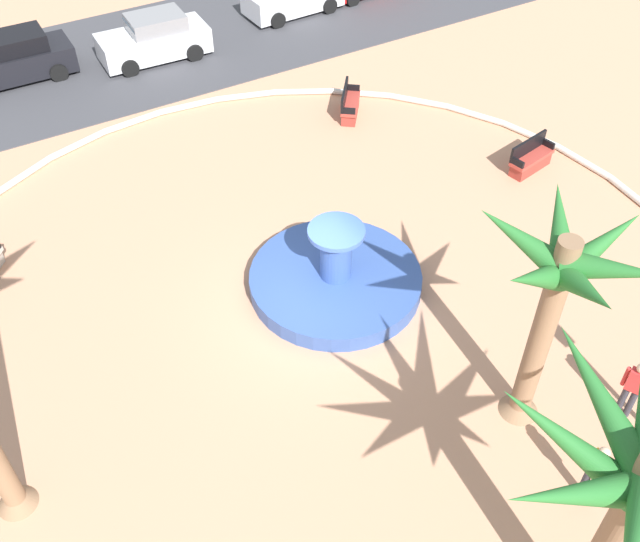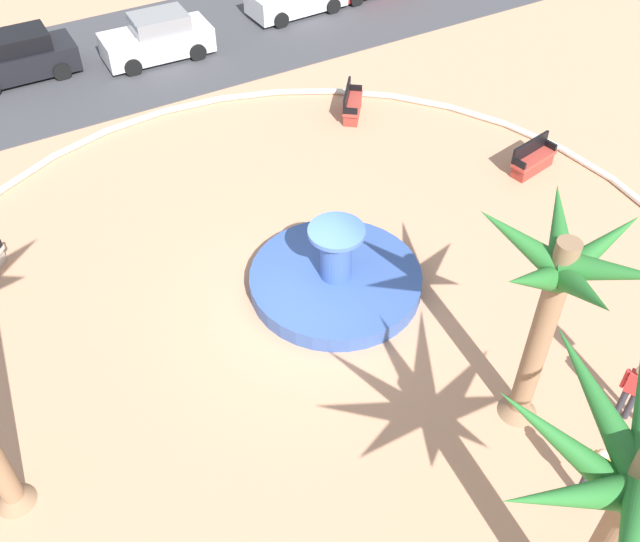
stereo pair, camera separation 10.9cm
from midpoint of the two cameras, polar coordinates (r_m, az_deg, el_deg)
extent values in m
plane|color=tan|center=(18.12, -0.36, -2.72)|extent=(80.00, 80.00, 0.00)
torus|color=silver|center=(18.05, -0.36, -2.50)|extent=(20.76, 20.76, 0.20)
cube|color=#424247|center=(29.47, -15.29, 15.76)|extent=(48.00, 8.00, 0.03)
cylinder|color=#38569E|center=(18.42, 1.39, -0.76)|extent=(4.36, 4.36, 0.45)
cylinder|color=#236093|center=(18.45, 1.39, -0.84)|extent=(3.83, 3.83, 0.34)
cylinder|color=#38569E|center=(17.81, 1.44, 1.30)|extent=(0.78, 0.78, 1.35)
cylinder|color=#3D5FAD|center=(17.32, 1.49, 3.10)|extent=(1.39, 1.39, 0.12)
cylinder|color=#8E6B4C|center=(14.82, 17.07, -4.96)|extent=(0.45, 0.45, 4.89)
cone|color=#8E6B4C|center=(16.48, 15.50, -10.03)|extent=(0.86, 0.86, 0.50)
cone|color=#28702D|center=(13.92, 21.26, 1.82)|extent=(1.87, 0.66, 1.30)
cone|color=#28702D|center=(14.00, 18.43, 3.32)|extent=(1.54, 1.84, 1.19)
cone|color=#28702D|center=(13.48, 15.63, 2.34)|extent=(1.38, 1.91, 1.18)
cone|color=#28702D|center=(12.92, 16.69, -0.66)|extent=(1.90, 0.80, 1.33)
cone|color=#28702D|center=(12.90, 20.16, -1.49)|extent=(1.22, 1.93, 1.24)
cone|color=#28702D|center=(13.29, 22.37, -0.07)|extent=(1.38, 1.91, 1.07)
cone|color=#8E6B4C|center=(15.89, -22.70, -15.83)|extent=(0.79, 0.79, 0.50)
cone|color=#28702D|center=(10.97, 21.29, -9.62)|extent=(0.94, 2.51, 1.30)
cone|color=#28702D|center=(10.63, 19.13, -12.88)|extent=(1.76, 2.30, 1.64)
cone|color=#28702D|center=(10.10, 19.68, -16.27)|extent=(2.50, 1.11, 1.41)
cube|color=#B73D33|center=(24.85, 2.72, 12.97)|extent=(1.38, 1.57, 0.12)
cube|color=black|center=(24.71, 2.25, 13.61)|extent=(1.05, 1.31, 0.50)
cube|color=#9C342B|center=(24.98, 2.70, 12.47)|extent=(1.27, 1.44, 0.39)
cube|color=black|center=(25.43, 2.92, 14.10)|extent=(0.40, 0.34, 0.24)
cube|color=black|center=(24.14, 2.54, 12.36)|extent=(0.40, 0.34, 0.24)
cube|color=#B73D33|center=(23.09, 16.54, 8.44)|extent=(1.67, 0.79, 0.12)
cube|color=black|center=(23.02, 16.27, 9.30)|extent=(1.59, 0.38, 0.50)
cube|color=#9C342B|center=(23.23, 16.41, 7.93)|extent=(1.53, 0.73, 0.39)
cube|color=black|center=(23.57, 17.70, 9.35)|extent=(0.16, 0.46, 0.24)
cube|color=black|center=(22.48, 15.46, 8.07)|extent=(0.16, 0.46, 0.24)
cylinder|color=#33333D|center=(17.02, 23.29, -9.63)|extent=(0.14, 0.14, 0.85)
cylinder|color=#33333D|center=(17.01, 22.72, -9.40)|extent=(0.14, 0.14, 0.85)
cube|color=red|center=(16.49, 23.67, -8.03)|extent=(0.33, 0.39, 0.56)
cylinder|color=red|center=(16.49, 22.95, -7.74)|extent=(0.09, 0.09, 0.53)
cylinder|color=#33333D|center=(15.50, 20.63, -15.75)|extent=(0.14, 0.14, 0.88)
cylinder|color=#33333D|center=(15.53, 20.09, -15.35)|extent=(0.14, 0.14, 0.88)
cube|color=yellow|center=(14.93, 21.05, -14.10)|extent=(0.25, 0.37, 0.56)
sphere|color=beige|center=(14.61, 21.45, -13.25)|extent=(0.22, 0.22, 0.22)
cylinder|color=yellow|center=(14.89, 21.74, -14.61)|extent=(0.09, 0.09, 0.53)
cylinder|color=yellow|center=(14.96, 20.36, -13.60)|extent=(0.09, 0.09, 0.53)
cube|color=black|center=(28.99, -22.42, 14.92)|extent=(4.02, 1.75, 0.90)
cube|color=black|center=(28.70, -22.43, 16.31)|extent=(2.02, 1.47, 0.60)
cylinder|color=black|center=(28.50, -19.45, 14.51)|extent=(0.64, 0.23, 0.64)
cylinder|color=black|center=(30.01, -20.30, 15.79)|extent=(0.64, 0.23, 0.64)
cube|color=silver|center=(28.91, -12.53, 17.09)|extent=(4.06, 1.84, 0.90)
cube|color=gray|center=(28.65, -12.37, 18.50)|extent=(2.05, 1.52, 0.60)
cube|color=#333D47|center=(28.48, -14.12, 17.87)|extent=(0.34, 1.37, 0.51)
cylinder|color=black|center=(28.05, -14.32, 15.19)|extent=(0.65, 0.24, 0.64)
cylinder|color=black|center=(29.54, -15.33, 16.49)|extent=(0.65, 0.24, 0.64)
cylinder|color=black|center=(28.62, -9.44, 16.54)|extent=(0.65, 0.24, 0.64)
cylinder|color=black|center=(30.08, -10.65, 17.78)|extent=(0.65, 0.24, 0.64)
cylinder|color=black|center=(30.73, -2.97, 19.01)|extent=(0.65, 0.25, 0.64)
cylinder|color=black|center=(32.10, -4.59, 20.05)|extent=(0.65, 0.25, 0.64)
cylinder|color=black|center=(31.91, 1.13, 20.03)|extent=(0.65, 0.25, 0.64)
camera|label=1|loc=(0.05, -89.82, 0.17)|focal=40.87mm
camera|label=2|loc=(0.05, 90.18, -0.17)|focal=40.87mm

